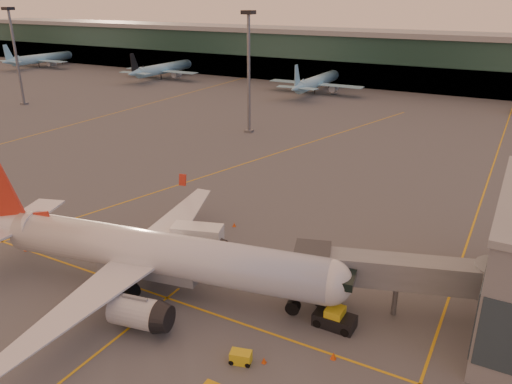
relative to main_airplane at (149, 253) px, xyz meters
The scene contains 15 objects.
ground 7.47m from the main_airplane, 113.98° to the right, with size 600.00×600.00×0.00m, color #4C4F54.
taxi_markings 40.24m from the main_airplane, 104.25° to the left, with size 100.12×173.00×0.01m.
terminal 136.20m from the main_airplane, 91.07° to the left, with size 400.00×20.00×17.60m.
mast_west_far 108.85m from the main_airplane, 148.68° to the left, with size 2.40×2.40×25.60m.
mast_west_near 65.27m from the main_airplane, 110.49° to the left, with size 2.40×2.40×25.60m.
distant_aircraft_row 114.82m from the main_airplane, 101.83° to the left, with size 290.00×34.00×13.00m.
main_airplane is the anchor object (origin of this frame).
jet_bridge 25.80m from the main_airplane, 18.39° to the left, with size 20.35×9.09×6.16m.
catering_truck 7.40m from the main_airplane, 82.58° to the left, with size 6.14×4.07×4.40m.
gpu_cart 15.24m from the main_airplane, 20.97° to the right, with size 2.02×1.51×1.05m.
pushback_tug 19.45m from the main_airplane, ahead, with size 3.82×2.10×1.95m.
cone_nose 20.81m from the main_airplane, ahead, with size 0.50×0.50×0.64m.
cone_tail 19.05m from the main_airplane, behind, with size 0.49×0.49×0.62m.
cone_wing_left 17.36m from the main_airplane, 90.74° to the left, with size 0.44×0.44×0.56m.
cone_fwd 16.61m from the main_airplane, 15.80° to the right, with size 0.42×0.42×0.53m.
Camera 1 is at (33.54, -28.26, 28.54)m, focal length 35.00 mm.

